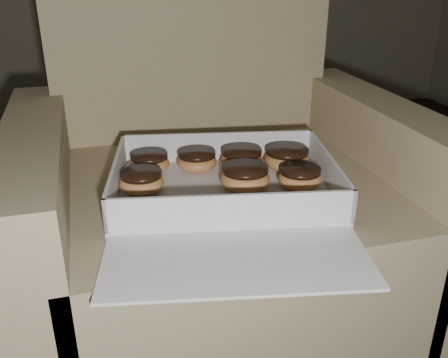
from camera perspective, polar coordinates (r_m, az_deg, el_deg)
armchair at (r=1.09m, az=-0.76°, el=-3.98°), size 0.80×0.68×0.84m
bakery_box at (r=0.88m, az=0.43°, el=-1.97°), size 0.47×0.53×0.07m
donut_a at (r=0.99m, az=-8.49°, el=1.93°), size 0.08×0.08×0.04m
donut_b at (r=0.91m, az=2.41°, el=0.23°), size 0.09×0.09×0.05m
donut_c at (r=1.00m, az=2.05°, el=2.37°), size 0.09×0.09×0.04m
donut_d at (r=0.93m, az=8.67°, el=0.22°), size 0.08×0.08×0.04m
donut_e at (r=0.91m, az=-9.39°, el=-0.21°), size 0.08×0.08×0.04m
donut_f at (r=0.99m, az=-3.11°, el=2.17°), size 0.08×0.08×0.04m
donut_g at (r=1.00m, az=7.20°, el=2.37°), size 0.09×0.09×0.05m
crumb_a at (r=0.84m, az=1.53°, el=-3.64°), size 0.01×0.01×0.00m
crumb_b at (r=0.82m, az=-3.79°, el=-4.27°), size 0.01×0.01×0.00m
crumb_c at (r=0.88m, az=-3.59°, el=-2.16°), size 0.01×0.01×0.00m
crumb_d at (r=0.84m, az=-5.55°, el=-3.58°), size 0.01×0.01×0.00m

